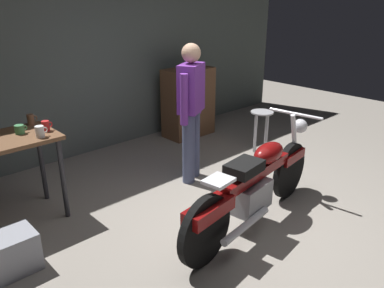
{
  "coord_description": "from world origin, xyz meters",
  "views": [
    {
      "loc": [
        -2.63,
        -2.15,
        2.15
      ],
      "look_at": [
        0.02,
        0.7,
        0.65
      ],
      "focal_mm": 35.85,
      "sensor_mm": 36.0,
      "label": 1
    }
  ],
  "objects_px": {
    "mug_red_diner": "(46,126)",
    "mug_brown_stoneware": "(31,119)",
    "person_standing": "(191,108)",
    "wooden_dresser": "(188,102)",
    "storage_bin": "(9,254)",
    "mug_white_ceramic": "(40,132)",
    "motorcycle": "(255,184)",
    "mug_green_speckled": "(20,129)",
    "shop_stool": "(262,121)"
  },
  "relations": [
    {
      "from": "person_standing",
      "to": "mug_white_ceramic",
      "type": "xyz_separation_m",
      "value": [
        -1.69,
        0.28,
        0.03
      ]
    },
    {
      "from": "motorcycle",
      "to": "mug_red_diner",
      "type": "relative_size",
      "value": 19.84
    },
    {
      "from": "shop_stool",
      "to": "wooden_dresser",
      "type": "height_order",
      "value": "wooden_dresser"
    },
    {
      "from": "shop_stool",
      "to": "mug_red_diner",
      "type": "xyz_separation_m",
      "value": [
        -2.86,
        0.5,
        0.45
      ]
    },
    {
      "from": "wooden_dresser",
      "to": "mug_brown_stoneware",
      "type": "height_order",
      "value": "wooden_dresser"
    },
    {
      "from": "shop_stool",
      "to": "wooden_dresser",
      "type": "bearing_deg",
      "value": 98.54
    },
    {
      "from": "shop_stool",
      "to": "mug_red_diner",
      "type": "relative_size",
      "value": 5.82
    },
    {
      "from": "person_standing",
      "to": "shop_stool",
      "type": "bearing_deg",
      "value": 148.3
    },
    {
      "from": "person_standing",
      "to": "storage_bin",
      "type": "bearing_deg",
      "value": -21.47
    },
    {
      "from": "wooden_dresser",
      "to": "storage_bin",
      "type": "distance_m",
      "value": 3.72
    },
    {
      "from": "mug_brown_stoneware",
      "to": "storage_bin",
      "type": "bearing_deg",
      "value": -124.91
    },
    {
      "from": "motorcycle",
      "to": "wooden_dresser",
      "type": "height_order",
      "value": "wooden_dresser"
    },
    {
      "from": "mug_red_diner",
      "to": "mug_green_speckled",
      "type": "height_order",
      "value": "mug_red_diner"
    },
    {
      "from": "mug_white_ceramic",
      "to": "mug_green_speckled",
      "type": "distance_m",
      "value": 0.26
    },
    {
      "from": "mug_red_diner",
      "to": "mug_brown_stoneware",
      "type": "distance_m",
      "value": 0.31
    },
    {
      "from": "motorcycle",
      "to": "storage_bin",
      "type": "relative_size",
      "value": 4.96
    },
    {
      "from": "shop_stool",
      "to": "mug_red_diner",
      "type": "bearing_deg",
      "value": 170.04
    },
    {
      "from": "storage_bin",
      "to": "mug_white_ceramic",
      "type": "distance_m",
      "value": 1.13
    },
    {
      "from": "mug_white_ceramic",
      "to": "mug_green_speckled",
      "type": "bearing_deg",
      "value": 114.44
    },
    {
      "from": "person_standing",
      "to": "wooden_dresser",
      "type": "bearing_deg",
      "value": -159.23
    },
    {
      "from": "mug_green_speckled",
      "to": "wooden_dresser",
      "type": "bearing_deg",
      "value": 14.1
    },
    {
      "from": "mug_red_diner",
      "to": "mug_green_speckled",
      "type": "relative_size",
      "value": 0.91
    },
    {
      "from": "wooden_dresser",
      "to": "mug_green_speckled",
      "type": "xyz_separation_m",
      "value": [
        -2.89,
        -0.73,
        0.39
      ]
    },
    {
      "from": "motorcycle",
      "to": "shop_stool",
      "type": "xyz_separation_m",
      "value": [
        1.54,
        1.1,
        0.05
      ]
    },
    {
      "from": "motorcycle",
      "to": "mug_red_diner",
      "type": "distance_m",
      "value": 2.15
    },
    {
      "from": "storage_bin",
      "to": "mug_white_ceramic",
      "type": "relative_size",
      "value": 3.69
    },
    {
      "from": "mug_brown_stoneware",
      "to": "mug_green_speckled",
      "type": "distance_m",
      "value": 0.29
    },
    {
      "from": "motorcycle",
      "to": "person_standing",
      "type": "xyz_separation_m",
      "value": [
        0.25,
        1.19,
        0.48
      ]
    },
    {
      "from": "motorcycle",
      "to": "mug_brown_stoneware",
      "type": "xyz_separation_m",
      "value": [
        -1.35,
        1.92,
        0.51
      ]
    },
    {
      "from": "storage_bin",
      "to": "wooden_dresser",
      "type": "bearing_deg",
      "value": 23.96
    },
    {
      "from": "motorcycle",
      "to": "wooden_dresser",
      "type": "xyz_separation_m",
      "value": [
        1.34,
        2.43,
        0.1
      ]
    },
    {
      "from": "wooden_dresser",
      "to": "person_standing",
      "type": "bearing_deg",
      "value": -131.23
    },
    {
      "from": "shop_stool",
      "to": "wooden_dresser",
      "type": "distance_m",
      "value": 1.34
    },
    {
      "from": "shop_stool",
      "to": "mug_brown_stoneware",
      "type": "height_order",
      "value": "mug_brown_stoneware"
    },
    {
      "from": "person_standing",
      "to": "mug_brown_stoneware",
      "type": "bearing_deg",
      "value": -52.43
    },
    {
      "from": "wooden_dresser",
      "to": "storage_bin",
      "type": "bearing_deg",
      "value": -156.04
    },
    {
      "from": "storage_bin",
      "to": "mug_white_ceramic",
      "type": "xyz_separation_m",
      "value": [
        0.6,
        0.55,
        0.79
      ]
    },
    {
      "from": "storage_bin",
      "to": "mug_brown_stoneware",
      "type": "height_order",
      "value": "mug_brown_stoneware"
    },
    {
      "from": "storage_bin",
      "to": "mug_red_diner",
      "type": "xyz_separation_m",
      "value": [
        0.72,
        0.68,
        0.78
      ]
    },
    {
      "from": "person_standing",
      "to": "mug_red_diner",
      "type": "relative_size",
      "value": 15.2
    },
    {
      "from": "person_standing",
      "to": "mug_red_diner",
      "type": "distance_m",
      "value": 1.63
    },
    {
      "from": "storage_bin",
      "to": "mug_red_diner",
      "type": "height_order",
      "value": "mug_red_diner"
    },
    {
      "from": "motorcycle",
      "to": "storage_bin",
      "type": "bearing_deg",
      "value": 148.19
    },
    {
      "from": "shop_stool",
      "to": "wooden_dresser",
      "type": "xyz_separation_m",
      "value": [
        -0.2,
        1.32,
        0.05
      ]
    },
    {
      "from": "person_standing",
      "to": "wooden_dresser",
      "type": "xyz_separation_m",
      "value": [
        1.09,
        1.24,
        -0.38
      ]
    },
    {
      "from": "person_standing",
      "to": "mug_green_speckled",
      "type": "height_order",
      "value": "person_standing"
    },
    {
      "from": "mug_brown_stoneware",
      "to": "motorcycle",
      "type": "bearing_deg",
      "value": -54.75
    },
    {
      "from": "person_standing",
      "to": "mug_green_speckled",
      "type": "bearing_deg",
      "value": -44.0
    },
    {
      "from": "mug_brown_stoneware",
      "to": "mug_white_ceramic",
      "type": "relative_size",
      "value": 0.93
    },
    {
      "from": "person_standing",
      "to": "mug_brown_stoneware",
      "type": "relative_size",
      "value": 15.07
    }
  ]
}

